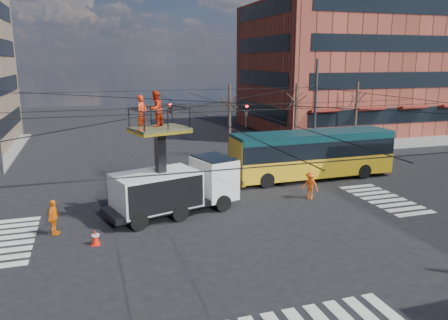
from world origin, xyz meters
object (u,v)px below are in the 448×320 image
worker_ground (54,218)px  city_bus (313,154)px  utility_truck (175,175)px  traffic_cone (96,237)px  flagger (310,185)px

worker_ground → city_bus: bearing=-52.5°
city_bus → worker_ground: city_bus is taller
city_bus → utility_truck: bearing=-159.2°
traffic_cone → utility_truck: bearing=35.4°
utility_truck → city_bus: bearing=5.2°
traffic_cone → worker_ground: size_ratio=0.41×
worker_ground → flagger: (13.87, 1.26, -0.03)m
utility_truck → flagger: size_ratio=4.56×
city_bus → flagger: 4.71m
utility_truck → flagger: (7.93, 0.04, -1.27)m
city_bus → traffic_cone: (-14.40, -7.00, -1.38)m
utility_truck → traffic_cone: 5.40m
utility_truck → worker_ground: (-5.94, -1.22, -1.25)m
utility_truck → city_bus: size_ratio=0.66×
flagger → worker_ground: bearing=-119.1°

